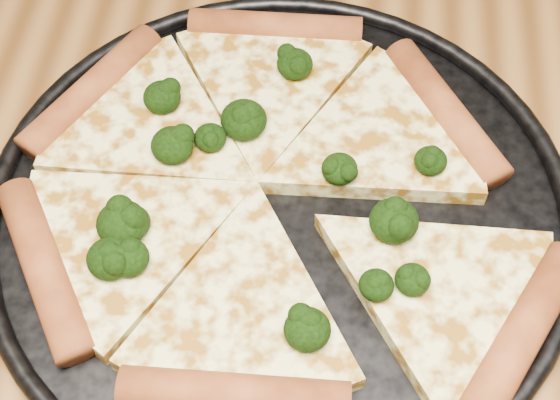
{
  "coord_description": "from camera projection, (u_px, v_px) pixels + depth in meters",
  "views": [
    {
      "loc": [
        -0.07,
        -0.27,
        1.22
      ],
      "look_at": [
        -0.1,
        0.03,
        0.77
      ],
      "focal_mm": 53.41,
      "sensor_mm": 36.0,
      "label": 1
    }
  ],
  "objects": [
    {
      "name": "dining_table",
      "position": [
        414.0,
        327.0,
        0.61
      ],
      "size": [
        1.2,
        0.9,
        0.75
      ],
      "color": "brown",
      "rests_on": "ground"
    },
    {
      "name": "pizza_pan",
      "position": [
        280.0,
        207.0,
        0.55
      ],
      "size": [
        0.39,
        0.39,
        0.02
      ],
      "color": "black",
      "rests_on": "dining_table"
    },
    {
      "name": "pizza",
      "position": [
        267.0,
        190.0,
        0.55
      ],
      "size": [
        0.38,
        0.32,
        0.03
      ],
      "rotation": [
        0.0,
        0.0,
        0.02
      ],
      "color": "#FFF69C",
      "rests_on": "pizza_pan"
    },
    {
      "name": "broccoli_florets",
      "position": [
        239.0,
        192.0,
        0.53
      ],
      "size": [
        0.22,
        0.23,
        0.02
      ],
      "color": "black",
      "rests_on": "pizza"
    }
  ]
}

